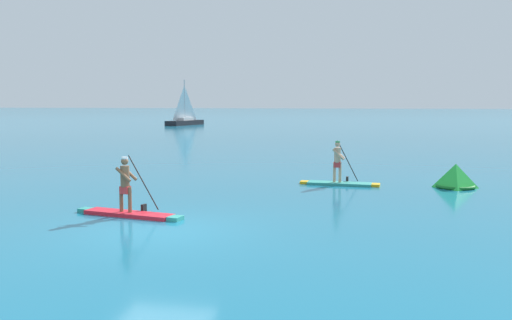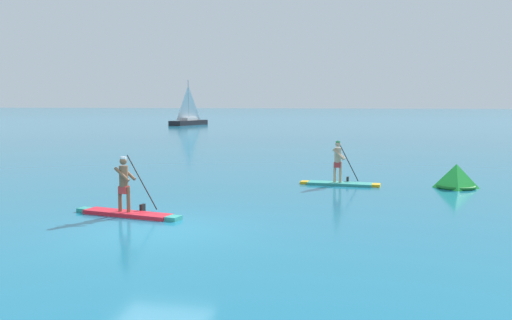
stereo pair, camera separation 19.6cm
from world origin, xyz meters
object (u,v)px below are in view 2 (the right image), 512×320
Objects in this scene: paddleboarder_mid_center at (127,204)px; sailboat_left_horizon at (189,120)px; paddleboarder_far_right at (340,176)px; race_marker_buoy at (456,178)px.

sailboat_left_horizon is at bearing 118.58° from paddleboarder_mid_center.
paddleboarder_far_right is at bearing 63.89° from paddleboarder_mid_center.
paddleboarder_mid_center reaches higher than race_marker_buoy.
paddleboarder_far_right is (5.81, 7.24, 0.01)m from paddleboarder_mid_center.
paddleboarder_mid_center is at bearing -146.07° from sailboat_left_horizon.
paddleboarder_far_right reaches higher than paddleboarder_mid_center.
race_marker_buoy is 57.93m from sailboat_left_horizon.
race_marker_buoy is at bearing 5.86° from paddleboarder_far_right.
paddleboarder_far_right is 2.13× the size of race_marker_buoy.
race_marker_buoy is (4.41, 0.05, 0.04)m from paddleboarder_far_right.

